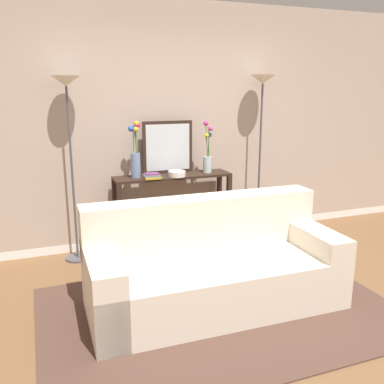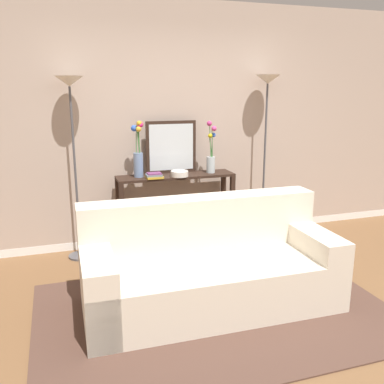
# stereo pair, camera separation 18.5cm
# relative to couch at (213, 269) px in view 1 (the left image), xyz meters

# --- Properties ---
(ground_plane) EXTENTS (16.00, 16.00, 0.02)m
(ground_plane) POSITION_rel_couch_xyz_m (0.25, -0.34, -0.32)
(ground_plane) COLOR brown
(back_wall) EXTENTS (12.00, 0.15, 2.73)m
(back_wall) POSITION_rel_couch_xyz_m (0.25, 1.69, 1.05)
(back_wall) COLOR white
(back_wall) RESTS_ON ground
(area_rug) EXTENTS (2.86, 1.89, 0.01)m
(area_rug) POSITION_rel_couch_xyz_m (-0.00, -0.16, -0.31)
(area_rug) COLOR #51382D
(area_rug) RESTS_ON ground
(couch) EXTENTS (2.10, 0.90, 0.88)m
(couch) POSITION_rel_couch_xyz_m (0.00, 0.00, 0.00)
(couch) COLOR beige
(couch) RESTS_ON ground
(console_table) EXTENTS (1.32, 0.32, 0.85)m
(console_table) POSITION_rel_couch_xyz_m (0.11, 1.38, 0.26)
(console_table) COLOR black
(console_table) RESTS_ON ground
(floor_lamp_left) EXTENTS (0.28, 0.28, 1.91)m
(floor_lamp_left) POSITION_rel_couch_xyz_m (-0.97, 1.40, 1.18)
(floor_lamp_left) COLOR #4C4C51
(floor_lamp_left) RESTS_ON ground
(floor_lamp_right) EXTENTS (0.28, 0.28, 1.94)m
(floor_lamp_right) POSITION_rel_couch_xyz_m (1.21, 1.40, 1.21)
(floor_lamp_right) COLOR #4C4C51
(floor_lamp_right) RESTS_ON ground
(wall_mirror) EXTENTS (0.58, 0.02, 0.59)m
(wall_mirror) POSITION_rel_couch_xyz_m (0.09, 1.51, 0.83)
(wall_mirror) COLOR black
(wall_mirror) RESTS_ON console_table
(vase_tall_flowers) EXTENTS (0.13, 0.12, 0.61)m
(vase_tall_flowers) POSITION_rel_couch_xyz_m (-0.31, 1.39, 0.80)
(vase_tall_flowers) COLOR #6B84AD
(vase_tall_flowers) RESTS_ON console_table
(vase_short_flowers) EXTENTS (0.12, 0.10, 0.59)m
(vase_short_flowers) POSITION_rel_couch_xyz_m (0.52, 1.37, 0.74)
(vase_short_flowers) COLOR silver
(vase_short_flowers) RESTS_ON console_table
(fruit_bowl) EXTENTS (0.19, 0.19, 0.06)m
(fruit_bowl) POSITION_rel_couch_xyz_m (0.12, 1.29, 0.57)
(fruit_bowl) COLOR silver
(fruit_bowl) RESTS_ON console_table
(book_stack) EXTENTS (0.18, 0.14, 0.06)m
(book_stack) POSITION_rel_couch_xyz_m (-0.16, 1.27, 0.56)
(book_stack) COLOR gold
(book_stack) RESTS_ON console_table
(book_row_under_console) EXTENTS (0.26, 0.18, 0.13)m
(book_row_under_console) POSITION_rel_couch_xyz_m (-0.31, 1.38, -0.26)
(book_row_under_console) COLOR maroon
(book_row_under_console) RESTS_ON ground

